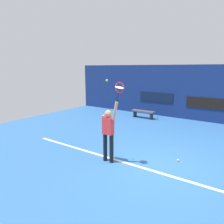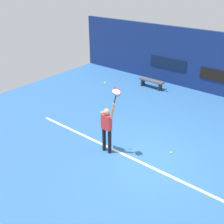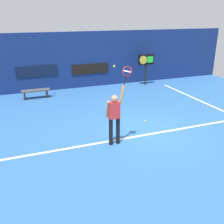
{
  "view_description": "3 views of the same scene",
  "coord_description": "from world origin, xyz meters",
  "px_view_note": "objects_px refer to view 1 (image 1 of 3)",
  "views": [
    {
      "loc": [
        2.45,
        -5.71,
        2.97
      ],
      "look_at": [
        -1.64,
        0.06,
        1.5
      ],
      "focal_mm": 34.17,
      "sensor_mm": 36.0,
      "label": 1
    },
    {
      "loc": [
        3.66,
        -6.5,
        5.64
      ],
      "look_at": [
        -1.32,
        -0.3,
        1.49
      ],
      "focal_mm": 42.92,
      "sensor_mm": 36.0,
      "label": 2
    },
    {
      "loc": [
        -4.24,
        -7.8,
        4.07
      ],
      "look_at": [
        -1.34,
        -0.23,
        1.02
      ],
      "focal_mm": 42.1,
      "sensor_mm": 36.0,
      "label": 3
    }
  ],
  "objects_px": {
    "court_bench": "(143,112)",
    "tennis_ball": "(107,80)",
    "spare_ball": "(178,160)",
    "tennis_player": "(108,131)",
    "water_bottle": "(157,118)",
    "tennis_racket": "(119,89)"
  },
  "relations": [
    {
      "from": "tennis_ball",
      "to": "water_bottle",
      "type": "height_order",
      "value": "tennis_ball"
    },
    {
      "from": "tennis_racket",
      "to": "court_bench",
      "type": "bearing_deg",
      "value": 110.71
    },
    {
      "from": "court_bench",
      "to": "spare_ball",
      "type": "height_order",
      "value": "court_bench"
    },
    {
      "from": "tennis_racket",
      "to": "spare_ball",
      "type": "bearing_deg",
      "value": 42.19
    },
    {
      "from": "tennis_player",
      "to": "tennis_racket",
      "type": "relative_size",
      "value": 3.18
    },
    {
      "from": "tennis_player",
      "to": "tennis_ball",
      "type": "xyz_separation_m",
      "value": [
        -0.02,
        -0.03,
        1.59
      ]
    },
    {
      "from": "water_bottle",
      "to": "spare_ball",
      "type": "height_order",
      "value": "water_bottle"
    },
    {
      "from": "court_bench",
      "to": "water_bottle",
      "type": "height_order",
      "value": "court_bench"
    },
    {
      "from": "court_bench",
      "to": "spare_ball",
      "type": "relative_size",
      "value": 20.59
    },
    {
      "from": "tennis_racket",
      "to": "court_bench",
      "type": "distance_m",
      "value": 6.84
    },
    {
      "from": "court_bench",
      "to": "tennis_ball",
      "type": "bearing_deg",
      "value": -72.98
    },
    {
      "from": "court_bench",
      "to": "spare_ball",
      "type": "distance_m",
      "value": 6.1
    },
    {
      "from": "tennis_player",
      "to": "tennis_ball",
      "type": "relative_size",
      "value": 29.21
    },
    {
      "from": "court_bench",
      "to": "spare_ball",
      "type": "xyz_separation_m",
      "value": [
        3.75,
        -4.8,
        -0.3
      ]
    },
    {
      "from": "tennis_player",
      "to": "water_bottle",
      "type": "height_order",
      "value": "tennis_player"
    },
    {
      "from": "court_bench",
      "to": "water_bottle",
      "type": "distance_m",
      "value": 0.96
    },
    {
      "from": "tennis_racket",
      "to": "tennis_ball",
      "type": "xyz_separation_m",
      "value": [
        -0.43,
        -0.03,
        0.22
      ]
    },
    {
      "from": "water_bottle",
      "to": "tennis_ball",
      "type": "bearing_deg",
      "value": -81.25
    },
    {
      "from": "tennis_racket",
      "to": "water_bottle",
      "type": "relative_size",
      "value": 2.61
    },
    {
      "from": "tennis_racket",
      "to": "water_bottle",
      "type": "bearing_deg",
      "value": 102.69
    },
    {
      "from": "water_bottle",
      "to": "spare_ball",
      "type": "bearing_deg",
      "value": -59.64
    },
    {
      "from": "water_bottle",
      "to": "spare_ball",
      "type": "relative_size",
      "value": 3.53
    }
  ]
}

